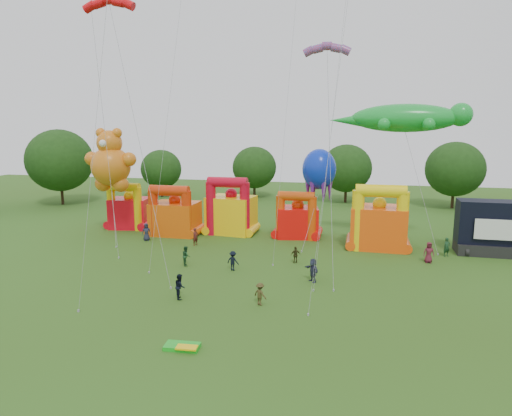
% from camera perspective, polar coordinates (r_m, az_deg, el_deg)
% --- Properties ---
extents(ground, '(160.00, 160.00, 0.00)m').
position_cam_1_polar(ground, '(26.92, -11.13, -17.77)').
color(ground, '#324F16').
rests_on(ground, ground).
extents(tree_ring, '(121.64, 123.72, 12.07)m').
position_cam_1_polar(tree_ring, '(25.65, -13.44, -4.27)').
color(tree_ring, '#352314').
rests_on(tree_ring, ground).
extents(bouncy_castle_0, '(5.12, 4.38, 5.81)m').
position_cam_1_polar(bouncy_castle_0, '(58.71, -15.57, -0.28)').
color(bouncy_castle_0, red).
rests_on(bouncy_castle_0, ground).
extents(bouncy_castle_1, '(5.18, 4.17, 5.96)m').
position_cam_1_polar(bouncy_castle_1, '(53.88, -10.18, -0.94)').
color(bouncy_castle_1, '#E1510C').
rests_on(bouncy_castle_1, ground).
extents(bouncy_castle_2, '(5.66, 4.76, 6.82)m').
position_cam_1_polar(bouncy_castle_2, '(53.78, -3.18, -0.47)').
color(bouncy_castle_2, yellow).
rests_on(bouncy_castle_2, ground).
extents(bouncy_castle_3, '(5.09, 4.35, 5.42)m').
position_cam_1_polar(bouncy_castle_3, '(52.07, 5.18, -1.41)').
color(bouncy_castle_3, red).
rests_on(bouncy_castle_3, ground).
extents(bouncy_castle_4, '(5.65, 4.58, 6.83)m').
position_cam_1_polar(bouncy_castle_4, '(48.78, 15.09, -1.92)').
color(bouncy_castle_4, '#FF500D').
rests_on(bouncy_castle_4, ground).
extents(stage_trailer, '(8.50, 3.36, 5.38)m').
position_cam_1_polar(stage_trailer, '(50.95, 28.44, -2.30)').
color(stage_trailer, black).
rests_on(stage_trailer, ground).
extents(teddy_bear_kite, '(6.28, 7.32, 12.43)m').
position_cam_1_polar(teddy_bear_kite, '(53.51, -17.56, 2.78)').
color(teddy_bear_kite, orange).
rests_on(teddy_bear_kite, ground).
extents(gecko_kite, '(14.21, 6.32, 14.94)m').
position_cam_1_polar(gecko_kite, '(49.47, 19.13, 5.82)').
color(gecko_kite, green).
rests_on(gecko_kite, ground).
extents(octopus_kite, '(3.74, 8.44, 10.16)m').
position_cam_1_polar(octopus_kite, '(50.37, 7.52, 2.34)').
color(octopus_kite, '#0D2BC3').
rests_on(octopus_kite, ground).
extents(parafoil_kites, '(26.92, 10.83, 28.92)m').
position_cam_1_polar(parafoil_kites, '(40.42, -12.13, 9.39)').
color(parafoil_kites, red).
rests_on(parafoil_kites, ground).
extents(diamond_kites, '(18.03, 19.89, 39.00)m').
position_cam_1_polar(diamond_kites, '(37.07, -1.50, 14.88)').
color(diamond_kites, red).
rests_on(diamond_kites, ground).
extents(folded_kite_bundle, '(2.07, 1.22, 0.31)m').
position_cam_1_polar(folded_kite_bundle, '(27.51, -9.14, -16.74)').
color(folded_kite_bundle, green).
rests_on(folded_kite_bundle, ground).
extents(spectator_0, '(1.12, 0.93, 1.96)m').
position_cam_1_polar(spectator_0, '(51.93, -13.54, -2.94)').
color(spectator_0, '#202536').
rests_on(spectator_0, ground).
extents(spectator_1, '(0.73, 0.82, 1.88)m').
position_cam_1_polar(spectator_1, '(48.94, -7.58, -3.59)').
color(spectator_1, '#4E1B16').
rests_on(spectator_1, ground).
extents(spectator_2, '(0.99, 1.08, 1.80)m').
position_cam_1_polar(spectator_2, '(42.20, -8.73, -5.92)').
color(spectator_2, '#1B4522').
rests_on(spectator_2, ground).
extents(spectator_3, '(1.26, 0.92, 1.75)m').
position_cam_1_polar(spectator_3, '(40.34, -2.91, -6.61)').
color(spectator_3, black).
rests_on(spectator_3, ground).
extents(spectator_4, '(0.99, 0.74, 1.56)m').
position_cam_1_polar(spectator_4, '(42.60, 4.97, -5.85)').
color(spectator_4, '#363315').
rests_on(spectator_4, ground).
extents(spectator_5, '(1.57, 1.80, 1.96)m').
position_cam_1_polar(spectator_5, '(37.71, 7.12, -7.72)').
color(spectator_5, '#292D45').
rests_on(spectator_5, ground).
extents(spectator_6, '(1.02, 0.73, 1.97)m').
position_cam_1_polar(spectator_6, '(45.40, 20.79, -5.22)').
color(spectator_6, maroon).
rests_on(spectator_6, ground).
extents(spectator_7, '(0.80, 0.69, 1.86)m').
position_cam_1_polar(spectator_7, '(48.21, 22.74, -4.53)').
color(spectator_7, '#183E21').
rests_on(spectator_7, ground).
extents(spectator_8, '(1.03, 1.13, 1.88)m').
position_cam_1_polar(spectator_8, '(34.42, -9.48, -9.64)').
color(spectator_8, black).
rests_on(spectator_8, ground).
extents(spectator_9, '(1.22, 1.05, 1.64)m').
position_cam_1_polar(spectator_9, '(32.84, 0.52, -10.70)').
color(spectator_9, '#403819').
rests_on(spectator_9, ground).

